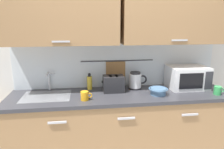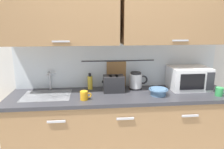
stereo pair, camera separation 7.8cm
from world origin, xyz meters
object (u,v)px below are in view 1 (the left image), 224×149
at_px(mixing_bowl, 158,91).
at_px(microwave, 187,77).
at_px(toaster, 113,84).
at_px(mug_by_kettle, 218,90).
at_px(electric_kettle, 135,81).
at_px(mug_near_sink, 85,96).
at_px(dish_soap_bottle, 90,82).

bearing_deg(mixing_bowl, microwave, 24.61).
bearing_deg(toaster, mug_by_kettle, -12.76).
relative_size(electric_kettle, toaster, 0.89).
distance_m(electric_kettle, mug_near_sink, 0.70).
height_order(dish_soap_bottle, mug_near_sink, dish_soap_bottle).
xyz_separation_m(mixing_bowl, toaster, (-0.48, 0.18, 0.05)).
relative_size(microwave, mug_near_sink, 3.83).
bearing_deg(mug_by_kettle, electric_kettle, 158.71).
relative_size(dish_soap_bottle, mug_by_kettle, 1.63).
xyz_separation_m(microwave, electric_kettle, (-0.64, 0.05, -0.03)).
bearing_deg(mug_near_sink, electric_kettle, 27.41).
height_order(dish_soap_bottle, mug_by_kettle, dish_soap_bottle).
height_order(electric_kettle, mug_by_kettle, electric_kettle).
relative_size(electric_kettle, mixing_bowl, 1.06).
xyz_separation_m(dish_soap_bottle, mug_by_kettle, (1.42, -0.38, -0.04)).
bearing_deg(electric_kettle, dish_soap_bottle, 175.25).
xyz_separation_m(electric_kettle, mug_by_kettle, (0.87, -0.34, -0.05)).
height_order(electric_kettle, mixing_bowl, electric_kettle).
height_order(dish_soap_bottle, mixing_bowl, dish_soap_bottle).
bearing_deg(toaster, mixing_bowl, -20.19).
bearing_deg(microwave, electric_kettle, 175.10).
height_order(mug_near_sink, mug_by_kettle, same).
xyz_separation_m(electric_kettle, toaster, (-0.28, -0.08, -0.01)).
distance_m(microwave, dish_soap_bottle, 1.20).
xyz_separation_m(microwave, dish_soap_bottle, (-1.19, 0.10, -0.05)).
xyz_separation_m(mug_near_sink, mug_by_kettle, (1.48, -0.02, 0.00)).
distance_m(microwave, mug_near_sink, 1.28).
bearing_deg(mixing_bowl, mug_near_sink, -175.46).
xyz_separation_m(microwave, toaster, (-0.92, -0.02, -0.04)).
bearing_deg(mixing_bowl, toaster, 159.81).
height_order(microwave, toaster, microwave).
height_order(microwave, mixing_bowl, microwave).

